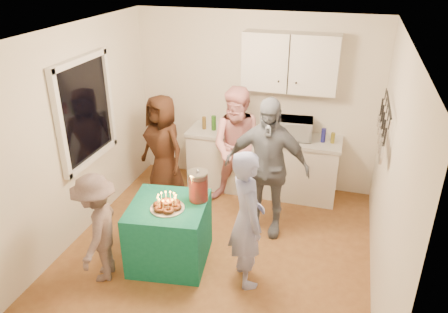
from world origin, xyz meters
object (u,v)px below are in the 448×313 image
(microwave, at_px, (294,129))
(woman_back_right, at_px, (266,168))
(punch_jar, at_px, (198,187))
(child_near_left, at_px, (98,229))
(party_table, at_px, (169,233))
(counter, at_px, (262,164))
(woman_back_center, at_px, (240,147))
(man_birthday, at_px, (247,219))
(woman_back_left, at_px, (163,147))

(microwave, height_order, woman_back_right, woman_back_right)
(punch_jar, distance_m, child_near_left, 1.17)
(party_table, bearing_deg, microwave, 60.25)
(punch_jar, relative_size, woman_back_right, 0.19)
(counter, bearing_deg, woman_back_right, -76.23)
(counter, xyz_separation_m, woman_back_center, (-0.25, -0.42, 0.43))
(punch_jar, bearing_deg, child_near_left, -143.49)
(man_birthday, relative_size, woman_back_left, 1.01)
(microwave, relative_size, child_near_left, 0.41)
(counter, height_order, woman_back_right, woman_back_right)
(punch_jar, height_order, child_near_left, child_near_left)
(punch_jar, xyz_separation_m, woman_back_left, (-0.96, 1.20, -0.15))
(microwave, distance_m, party_table, 2.34)
(man_birthday, distance_m, woman_back_right, 1.01)
(counter, height_order, woman_back_center, woman_back_center)
(man_birthday, bearing_deg, woman_back_left, 17.83)
(woman_back_right, xyz_separation_m, child_near_left, (-1.55, -1.41, -0.27))
(punch_jar, xyz_separation_m, child_near_left, (-0.91, -0.68, -0.29))
(woman_back_left, relative_size, child_near_left, 1.22)
(punch_jar, xyz_separation_m, woman_back_right, (0.63, 0.73, -0.02))
(counter, xyz_separation_m, punch_jar, (-0.39, -1.75, 0.50))
(woman_back_center, relative_size, woman_back_right, 0.95)
(microwave, height_order, party_table, microwave)
(microwave, bearing_deg, man_birthday, -99.94)
(party_table, distance_m, woman_back_center, 1.66)
(punch_jar, relative_size, woman_back_left, 0.22)
(party_table, xyz_separation_m, man_birthday, (0.93, -0.07, 0.41))
(counter, height_order, microwave, microwave)
(woman_back_center, bearing_deg, counter, 55.27)
(counter, distance_m, woman_back_right, 1.15)
(party_table, relative_size, woman_back_center, 0.49)
(microwave, xyz_separation_m, woman_back_center, (-0.68, -0.42, -0.20))
(counter, relative_size, microwave, 4.20)
(woman_back_left, bearing_deg, woman_back_center, 30.81)
(woman_back_right, bearing_deg, woman_back_center, 129.10)
(party_table, height_order, man_birthday, man_birthday)
(woman_back_left, xyz_separation_m, child_near_left, (0.05, -1.88, -0.14))
(woman_back_left, distance_m, woman_back_right, 1.67)
(punch_jar, bearing_deg, man_birthday, -22.85)
(child_near_left, bearing_deg, punch_jar, 112.39)
(punch_jar, bearing_deg, party_table, -146.69)
(counter, distance_m, man_birthday, 2.06)
(microwave, xyz_separation_m, party_table, (-1.11, -1.95, -0.67))
(party_table, xyz_separation_m, woman_back_left, (-0.66, 1.40, 0.40))
(man_birthday, height_order, woman_back_left, man_birthday)
(party_table, bearing_deg, punch_jar, 33.31)
(counter, relative_size, man_birthday, 1.40)
(punch_jar, distance_m, woman_back_right, 0.97)
(woman_back_center, distance_m, child_near_left, 2.27)
(man_birthday, bearing_deg, party_table, 56.12)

